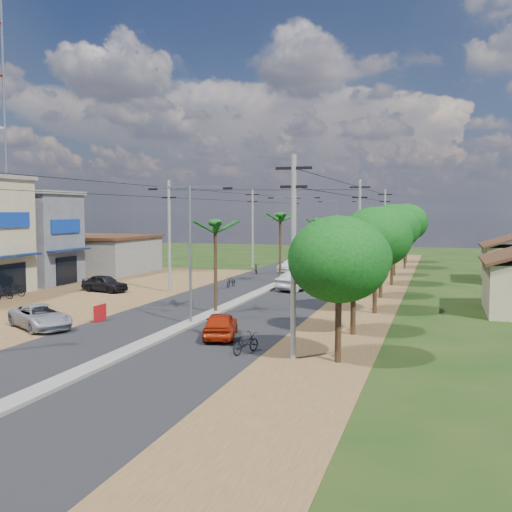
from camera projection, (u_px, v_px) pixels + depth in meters
The scene contains 36 objects.
ground at pixel (191, 325), 34.38m from camera, with size 160.00×160.00×0.00m, color black.
road at pixel (264, 291), 48.67m from camera, with size 12.00×110.00×0.04m, color black.
median at pixel (274, 286), 51.52m from camera, with size 1.00×90.00×0.18m, color #605E56.
dirt_lot_west at pixel (54, 295), 46.42m from camera, with size 18.00×46.00×0.04m, color #4F381B.
dirt_shoulder_east at pixel (370, 296), 46.16m from camera, with size 5.00×90.00×0.03m, color #4F381B.
shophouse_grey at pixel (27, 237), 53.88m from camera, with size 9.00×6.40×8.30m.
low_shed at pixel (98, 254), 63.28m from camera, with size 10.40×10.40×3.95m.
tree_east_a at pixel (339, 259), 25.52m from camera, with size 4.40×4.40×6.37m.
tree_east_b at pixel (354, 258), 31.33m from camera, with size 4.00×4.00×5.83m.
tree_east_c at pixel (376, 238), 37.82m from camera, with size 4.60×4.60×6.83m.
tree_east_d at pixel (381, 241), 44.62m from camera, with size 4.20×4.20×6.13m.
tree_east_e at pixel (393, 228), 52.12m from camera, with size 4.80×4.80×7.14m.
tree_east_f at pixel (395, 237), 59.95m from camera, with size 3.80×3.80×5.52m.
tree_east_g at pixel (405, 222), 67.29m from camera, with size 5.00×5.00×7.38m.
tree_east_h at pixel (407, 226), 75.05m from camera, with size 4.40×4.40×6.52m.
palm_median_near at pixel (215, 227), 37.77m from camera, with size 2.00×2.00×6.15m.
palm_median_mid at pixel (280, 218), 52.98m from camera, with size 2.00×2.00×6.55m.
palm_median_far at pixel (316, 222), 68.27m from camera, with size 2.00×2.00×5.85m.
streetlight_near at pixel (190, 242), 34.02m from camera, with size 5.10×0.18×8.00m.
streetlight_mid at pixel (294, 229), 57.83m from camera, with size 5.10×0.18×8.00m.
streetlight_far at pixel (337, 224), 81.65m from camera, with size 5.10×0.18×8.00m.
utility_pole_w_b at pixel (169, 233), 47.51m from camera, with size 1.60×0.24×9.00m.
utility_pole_w_c at pixel (253, 226), 68.47m from camera, with size 1.60×0.24×9.00m.
utility_pole_w_d at pixel (295, 223), 88.47m from camera, with size 1.60×0.24×9.00m.
utility_pole_e_a at pixel (293, 252), 26.09m from camera, with size 1.60×0.24×9.00m.
utility_pole_e_b at pixel (359, 234), 47.05m from camera, with size 1.60×0.24×9.00m.
utility_pole_e_c at pixel (385, 227), 68.01m from camera, with size 1.60×0.24×9.00m.
car_red_near at pixel (221, 326), 30.73m from camera, with size 1.59×3.96×1.35m, color maroon.
car_silver_mid at pixel (299, 281), 49.14m from camera, with size 1.61×4.61×1.52m, color #94979C.
car_white_far at pixel (294, 265), 64.68m from camera, with size 2.01×4.95×1.44m, color silver.
car_parked_silver at pixel (40, 317), 33.16m from camera, with size 2.18×4.74×1.32m, color #94979C.
car_parked_dark at pixel (105, 284), 48.21m from camera, with size 1.62×4.03×1.37m, color black.
moto_rider_east at pixel (246, 344), 27.38m from camera, with size 0.62×1.78×0.94m, color black.
moto_rider_west_a at pixel (231, 282), 51.52m from camera, with size 0.59×1.68×0.88m, color black.
moto_rider_west_b at pixel (256, 269), 61.51m from camera, with size 0.51×1.82×1.09m, color black.
roadside_sign at pixel (100, 313), 35.30m from camera, with size 0.11×1.24×1.03m.
Camera 1 is at (13.64, -31.35, 6.57)m, focal length 42.00 mm.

